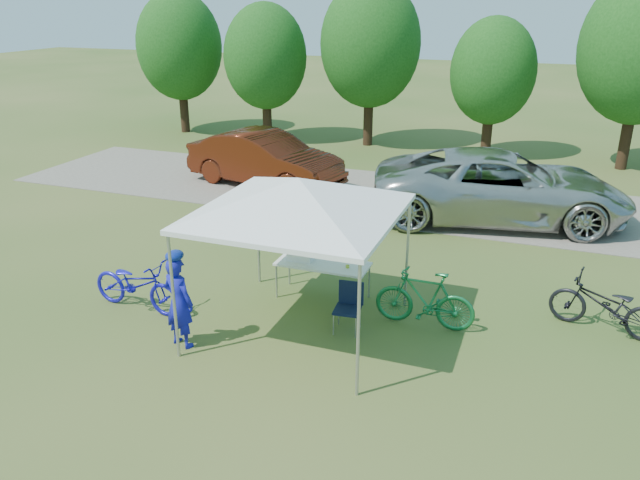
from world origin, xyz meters
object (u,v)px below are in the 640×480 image
at_px(cyclist, 179,302).
at_px(bike_green, 425,299).
at_px(folding_chair, 349,302).
at_px(folding_table, 323,265).
at_px(bike_blue, 137,284).
at_px(bike_dark, 606,306).
at_px(sedan, 265,159).
at_px(minivan, 500,186).
at_px(cooler, 301,251).

height_order(cyclist, bike_green, cyclist).
height_order(folding_chair, bike_green, bike_green).
bearing_deg(cyclist, folding_table, -109.07).
xyz_separation_m(folding_chair, bike_blue, (-3.87, -0.66, -0.01)).
relative_size(bike_dark, sedan, 0.38).
height_order(folding_table, sedan, sedan).
bearing_deg(minivan, sedan, 72.42).
xyz_separation_m(cooler, sedan, (-3.84, 6.56, -0.08)).
bearing_deg(cyclist, sedan, -59.63).
xyz_separation_m(bike_green, sedan, (-6.32, 6.97, 0.30)).
height_order(folding_chair, bike_dark, bike_dark).
xyz_separation_m(minivan, sedan, (-6.97, 0.80, -0.08)).
relative_size(bike_blue, sedan, 0.39).
relative_size(folding_table, folding_chair, 2.05).
height_order(cooler, sedan, sedan).
bearing_deg(bike_green, folding_table, -101.66).
xyz_separation_m(cyclist, bike_dark, (6.57, 2.93, -0.29)).
bearing_deg(bike_green, sedan, -137.90).
bearing_deg(cyclist, cooler, -101.26).
height_order(bike_blue, bike_green, bike_green).
distance_m(bike_dark, minivan, 5.78).
distance_m(cyclist, bike_blue, 1.69).
height_order(bike_blue, minivan, minivan).
height_order(folding_chair, cooler, cooler).
bearing_deg(bike_blue, folding_chair, -76.05).
height_order(folding_table, cooler, cooler).
distance_m(cyclist, bike_dark, 7.20).
bearing_deg(bike_dark, cooler, -72.12).
height_order(folding_chair, bike_blue, bike_blue).
bearing_deg(folding_chair, bike_dark, 13.60).
xyz_separation_m(bike_blue, bike_green, (5.07, 1.22, 0.03)).
distance_m(minivan, sedan, 7.02).
height_order(folding_chair, minivan, minivan).
bearing_deg(folding_table, cooler, 180.00).
height_order(folding_table, bike_green, bike_green).
distance_m(folding_chair, bike_dark, 4.39).
distance_m(folding_table, sedan, 7.83).
bearing_deg(folding_table, bike_dark, 5.38).
height_order(minivan, sedan, minivan).
height_order(cooler, bike_blue, cooler).
bearing_deg(bike_dark, bike_blue, -62.37).
xyz_separation_m(folding_chair, minivan, (1.85, 6.73, 0.40)).
distance_m(folding_table, bike_blue, 3.45).
height_order(bike_blue, sedan, sedan).
distance_m(bike_green, minivan, 6.22).
xyz_separation_m(folding_table, folding_chair, (0.84, -0.97, -0.17)).
bearing_deg(bike_green, cooler, -99.66).
bearing_deg(minivan, bike_blue, 131.17).
relative_size(folding_chair, sedan, 0.17).
bearing_deg(folding_chair, folding_table, 125.32).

